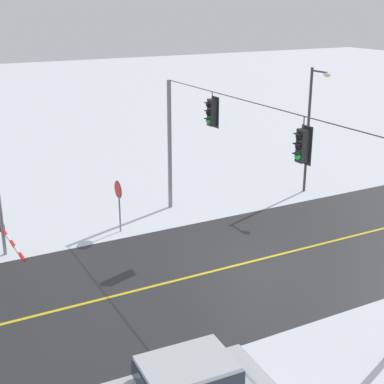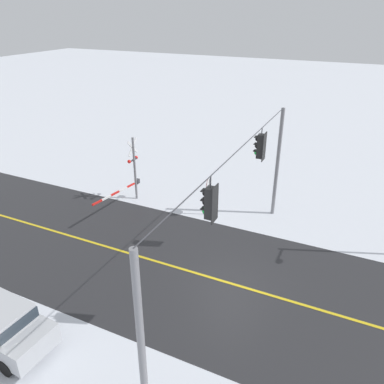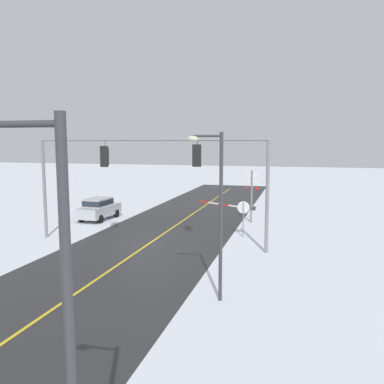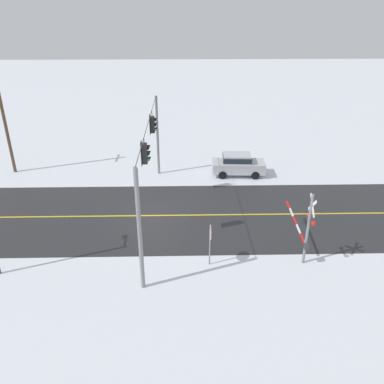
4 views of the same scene
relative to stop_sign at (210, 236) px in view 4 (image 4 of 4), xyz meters
The scene contains 8 objects.
ground_plane 6.46m from the stop_sign, 32.21° to the left, with size 160.00×160.00×0.00m, color silver.
road_asphalt 10.84m from the stop_sign, 60.52° to the left, with size 9.00×80.00×0.01m, color #28282B.
lane_centre_line 10.84m from the stop_sign, 60.52° to the left, with size 0.14×72.00×0.01m, color gold.
signal_span 6.59m from the stop_sign, 32.49° to the left, with size 14.20×0.47×6.22m.
stop_sign is the anchor object (origin of this frame).
railroad_crossing 4.96m from the stop_sign, 85.00° to the right, with size 4.63×0.31×4.00m.
parked_car_silver 12.20m from the stop_sign, 14.04° to the right, with size 1.98×4.27×1.74m.
utility_pole 20.00m from the stop_sign, 49.46° to the left, with size 1.80×0.24×8.96m.
Camera 4 is at (-21.91, -2.01, 12.24)m, focal length 36.34 mm.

